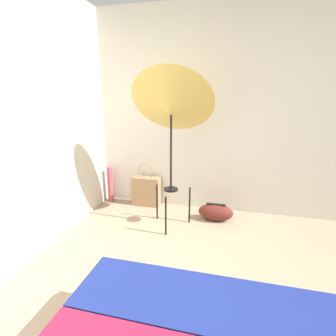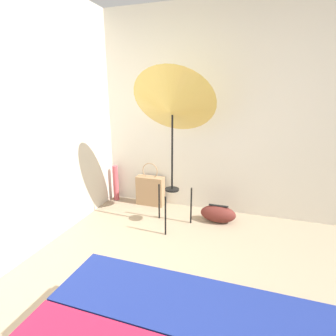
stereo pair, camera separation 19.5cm
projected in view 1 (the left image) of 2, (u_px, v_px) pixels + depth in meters
wall_back at (207, 113)px, 3.35m from camera, size 8.00×0.05×2.60m
wall_side_left at (36, 120)px, 2.49m from camera, size 0.05×8.00×2.60m
photo_umbrella at (171, 107)px, 2.81m from camera, size 0.93×0.74×1.82m
tote_bag at (146, 191)px, 3.70m from camera, size 0.39×0.15×0.62m
duffel_bag at (216, 212)px, 3.29m from camera, size 0.43×0.21×0.22m
paper_roll at (110, 184)px, 3.82m from camera, size 0.08×0.08×0.53m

